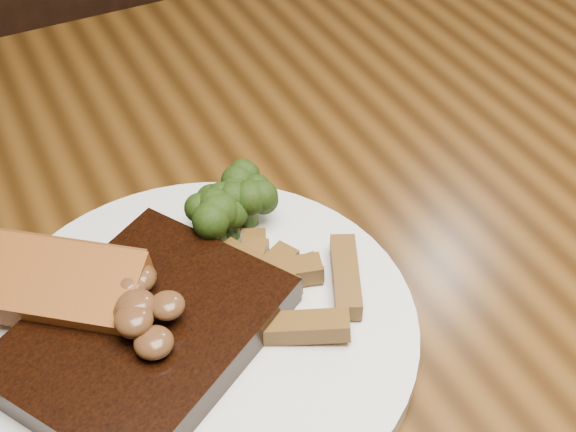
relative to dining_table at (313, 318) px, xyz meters
name	(u,v)px	position (x,y,z in m)	size (l,w,h in m)	color
dining_table	(313,318)	(0.00, 0.00, 0.00)	(1.60, 0.90, 0.75)	#452A0D
chair_far	(75,122)	(-0.07, 0.66, -0.19)	(0.52, 0.52, 0.85)	black
plate	(202,332)	(-0.12, -0.05, 0.10)	(0.31, 0.31, 0.01)	silver
steak	(144,335)	(-0.16, -0.05, 0.12)	(0.19, 0.14, 0.03)	black
steak_bone	(177,410)	(-0.16, -0.11, 0.11)	(0.15, 0.01, 0.02)	#BAAC90
mushroom_pile	(137,311)	(-0.16, -0.05, 0.15)	(0.08, 0.08, 0.03)	#502C19
garlic_bread	(68,305)	(-0.20, 0.00, 0.12)	(0.11, 0.06, 0.02)	brown
potato_wedges	(285,290)	(-0.05, -0.05, 0.12)	(0.10, 0.10, 0.02)	brown
broccoli_cluster	(218,217)	(-0.07, 0.03, 0.12)	(0.08, 0.08, 0.04)	#1E340B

